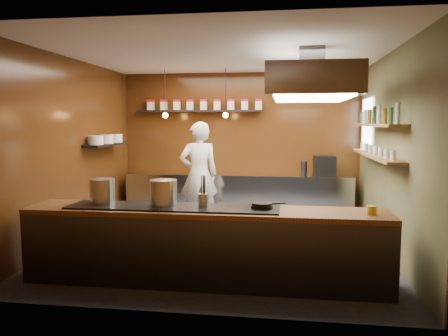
% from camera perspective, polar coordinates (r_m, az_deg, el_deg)
% --- Properties ---
extents(floor, '(5.00, 5.00, 0.00)m').
position_cam_1_polar(floor, '(7.06, -0.09, -10.14)').
color(floor, black).
rests_on(floor, ground).
extents(back_wall, '(5.00, 0.00, 5.00)m').
position_cam_1_polar(back_wall, '(9.28, 2.10, 3.13)').
color(back_wall, '#391A0A').
rests_on(back_wall, ground).
extents(left_wall, '(0.00, 5.00, 5.00)m').
position_cam_1_polar(left_wall, '(7.57, -19.18, 2.16)').
color(left_wall, '#391A0A').
rests_on(left_wall, ground).
extents(right_wall, '(0.00, 5.00, 5.00)m').
position_cam_1_polar(right_wall, '(6.91, 20.91, 1.76)').
color(right_wall, '#4A492A').
rests_on(right_wall, ground).
extents(ceiling, '(5.00, 5.00, 0.00)m').
position_cam_1_polar(ceiling, '(6.87, -0.09, 14.68)').
color(ceiling, silver).
rests_on(ceiling, back_wall).
extents(window_pane, '(0.00, 1.00, 1.00)m').
position_cam_1_polar(window_pane, '(8.55, 18.16, 5.28)').
color(window_pane, white).
rests_on(window_pane, right_wall).
extents(prep_counter, '(4.60, 0.65, 0.90)m').
position_cam_1_polar(prep_counter, '(9.07, 1.85, -3.61)').
color(prep_counter, silver).
rests_on(prep_counter, floor).
extents(pass_counter, '(4.40, 0.72, 0.94)m').
position_cam_1_polar(pass_counter, '(5.42, -2.56, -10.05)').
color(pass_counter, '#38383D').
rests_on(pass_counter, floor).
extents(tin_shelf, '(2.60, 0.26, 0.04)m').
position_cam_1_polar(tin_shelf, '(9.27, -3.57, 7.45)').
color(tin_shelf, black).
rests_on(tin_shelf, back_wall).
extents(plate_shelf, '(0.30, 1.40, 0.04)m').
position_cam_1_polar(plate_shelf, '(8.40, -15.11, 2.97)').
color(plate_shelf, black).
rests_on(plate_shelf, left_wall).
extents(bottle_shelf_upper, '(0.26, 2.80, 0.04)m').
position_cam_1_polar(bottle_shelf_upper, '(7.15, 19.25, 5.32)').
color(bottle_shelf_upper, olive).
rests_on(bottle_shelf_upper, right_wall).
extents(bottle_shelf_lower, '(0.26, 2.80, 0.04)m').
position_cam_1_polar(bottle_shelf_lower, '(7.17, 19.12, 1.56)').
color(bottle_shelf_lower, olive).
rests_on(bottle_shelf_lower, right_wall).
extents(extractor_hood, '(1.20, 2.00, 0.72)m').
position_cam_1_polar(extractor_hood, '(6.35, 11.28, 10.78)').
color(extractor_hood, '#38383D').
rests_on(extractor_hood, ceiling).
extents(pendant_left, '(0.10, 0.10, 0.95)m').
position_cam_1_polar(pendant_left, '(8.75, -7.68, 7.18)').
color(pendant_left, black).
rests_on(pendant_left, ceiling).
extents(pendant_right, '(0.10, 0.10, 0.95)m').
position_cam_1_polar(pendant_right, '(8.50, 0.20, 7.27)').
color(pendant_right, black).
rests_on(pendant_right, ceiling).
extents(storage_tins, '(2.43, 0.13, 0.22)m').
position_cam_1_polar(storage_tins, '(9.25, -2.65, 8.27)').
color(storage_tins, beige).
rests_on(storage_tins, tin_shelf).
extents(plate_stacks, '(0.26, 1.16, 0.16)m').
position_cam_1_polar(plate_stacks, '(8.40, -15.13, 3.65)').
color(plate_stacks, white).
rests_on(plate_stacks, plate_shelf).
extents(bottles, '(0.06, 2.66, 0.24)m').
position_cam_1_polar(bottles, '(7.15, 19.29, 6.44)').
color(bottles, silver).
rests_on(bottles, bottle_shelf_upper).
extents(wine_glasses, '(0.07, 2.37, 0.13)m').
position_cam_1_polar(wine_glasses, '(7.17, 19.14, 2.24)').
color(wine_glasses, silver).
rests_on(wine_glasses, bottle_shelf_lower).
extents(stockpot_large, '(0.40, 0.40, 0.31)m').
position_cam_1_polar(stockpot_large, '(5.75, -15.63, -2.92)').
color(stockpot_large, silver).
rests_on(stockpot_large, pass_counter).
extents(stockpot_small, '(0.37, 0.37, 0.32)m').
position_cam_1_polar(stockpot_small, '(5.44, -7.94, -3.20)').
color(stockpot_small, silver).
rests_on(stockpot_small, pass_counter).
extents(utensil_crock, '(0.14, 0.14, 0.16)m').
position_cam_1_polar(utensil_crock, '(5.31, -2.73, -4.23)').
color(utensil_crock, silver).
rests_on(utensil_crock, pass_counter).
extents(frying_pan, '(0.42, 0.26, 0.07)m').
position_cam_1_polar(frying_pan, '(5.25, 5.01, -4.89)').
color(frying_pan, black).
rests_on(frying_pan, pass_counter).
extents(butter_jar, '(0.14, 0.14, 0.10)m').
position_cam_1_polar(butter_jar, '(5.24, 18.70, -5.24)').
color(butter_jar, gold).
rests_on(butter_jar, pass_counter).
extents(espresso_machine, '(0.43, 0.41, 0.40)m').
position_cam_1_polar(espresso_machine, '(8.89, 12.99, 0.28)').
color(espresso_machine, black).
rests_on(espresso_machine, prep_counter).
extents(chef, '(0.84, 0.70, 1.97)m').
position_cam_1_polar(chef, '(8.20, -3.30, -0.85)').
color(chef, white).
rests_on(chef, floor).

